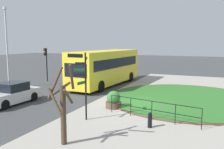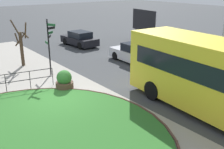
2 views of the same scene
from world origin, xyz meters
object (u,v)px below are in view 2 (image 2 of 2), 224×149
Objects in this scene: car_near_lane at (80,39)px; billboard_left at (144,21)px; car_far_lane at (134,53)px; planter_near_signpost at (64,81)px; street_tree_bare at (21,44)px; signpost_directional at (49,43)px.

billboard_left is at bearing -107.47° from car_near_lane.
planter_near_signpost is at bearing 105.62° from car_far_lane.
planter_near_signpost is (9.05, -6.40, -0.15)m from car_near_lane.
car_near_lane is 7.13m from billboard_left.
car_near_lane is 1.02× the size of car_far_lane.
planter_near_signpost is (7.37, -13.19, -1.50)m from billboard_left.
billboard_left is 1.11× the size of street_tree_bare.
signpost_directional is at bearing 133.20° from car_near_lane.
street_tree_bare is at bearing -78.19° from billboard_left.
car_near_lane is 3.78× the size of planter_near_signpost.
street_tree_bare is (3.19, -6.65, 0.94)m from car_near_lane.
car_far_lane is at bearing -42.88° from billboard_left.
signpost_directional is at bearing 13.97° from street_tree_bare.
car_near_lane is 7.44m from street_tree_bare.
signpost_directional reaches higher than car_far_lane.
car_far_lane is at bearing 59.84° from street_tree_bare.
street_tree_bare is (-3.07, -0.76, -0.56)m from signpost_directional.
planter_near_signpost is at bearing 141.22° from car_near_lane.
billboard_left reaches higher than car_far_lane.
signpost_directional reaches higher than street_tree_bare.
billboard_left is (-5.64, 6.33, 1.33)m from car_far_lane.
street_tree_bare reaches higher than car_far_lane.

